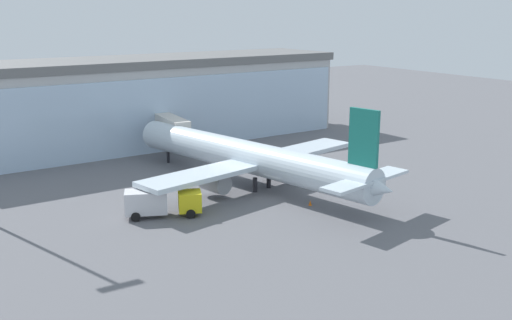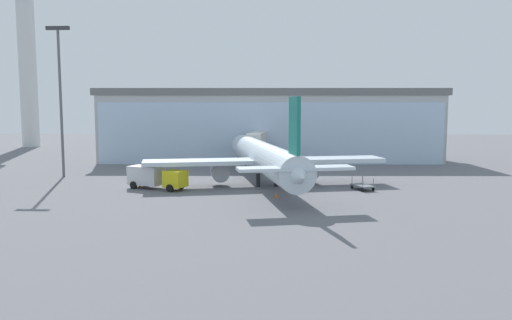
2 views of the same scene
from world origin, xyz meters
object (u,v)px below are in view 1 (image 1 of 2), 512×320
at_px(safety_cone_nose, 310,203).
at_px(safety_cone_wingtip, 135,214).
at_px(airplane, 249,158).
at_px(baggage_cart, 350,175).
at_px(catering_truck, 160,202).
at_px(jet_bridge, 167,125).

relative_size(safety_cone_nose, safety_cone_wingtip, 1.00).
height_order(airplane, safety_cone_nose, airplane).
bearing_deg(airplane, baggage_cart, -121.09).
relative_size(airplane, safety_cone_wingtip, 70.01).
height_order(airplane, baggage_cart, airplane).
bearing_deg(airplane, safety_cone_nose, 177.45).
xyz_separation_m(baggage_cart, safety_cone_wingtip, (-26.60, 0.59, -0.23)).
height_order(airplane, safety_cone_wingtip, airplane).
bearing_deg(catering_truck, airplane, 41.37).
relative_size(jet_bridge, safety_cone_wingtip, 23.37).
relative_size(catering_truck, baggage_cart, 2.36).
height_order(safety_cone_nose, safety_cone_wingtip, same).
height_order(catering_truck, safety_cone_wingtip, catering_truck).
bearing_deg(baggage_cart, catering_truck, -113.19).
bearing_deg(catering_truck, jet_bridge, 87.07).
bearing_deg(safety_cone_wingtip, jet_bridge, 59.36).
xyz_separation_m(catering_truck, safety_cone_nose, (14.39, -4.95, -1.19)).
bearing_deg(jet_bridge, safety_cone_nose, -169.03).
distance_m(airplane, baggage_cart, 12.64).
bearing_deg(baggage_cart, airplane, -132.67).
bearing_deg(airplane, safety_cone_wingtip, 89.38).
relative_size(jet_bridge, baggage_cart, 4.00).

